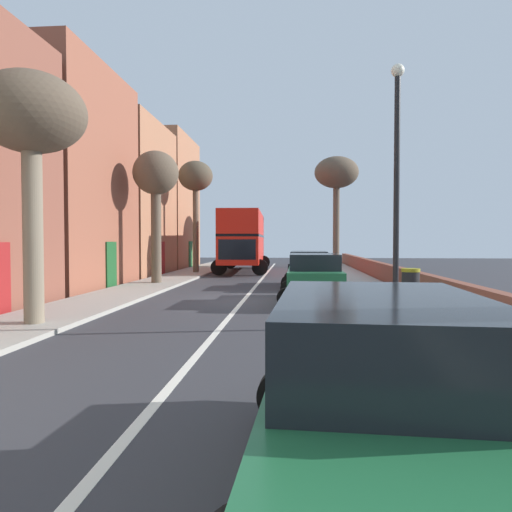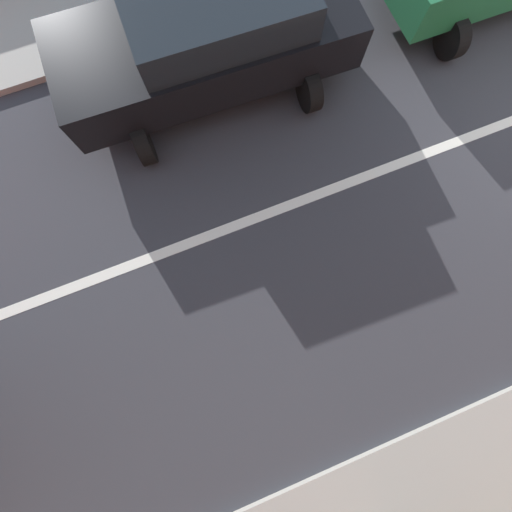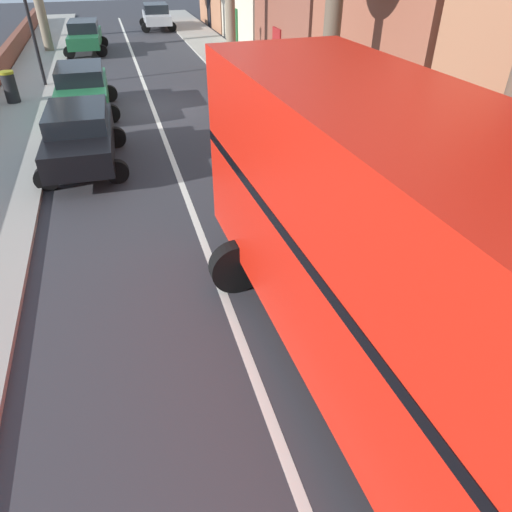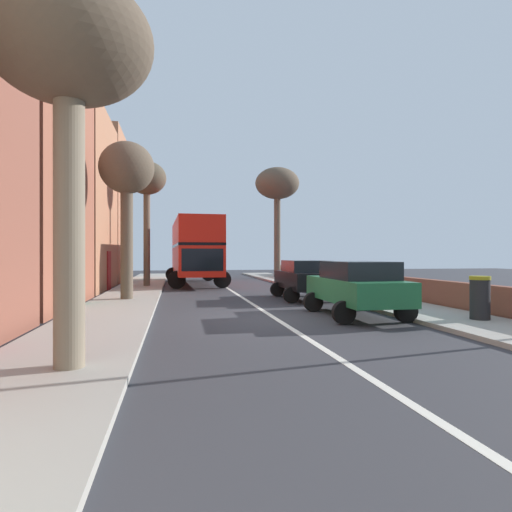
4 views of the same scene
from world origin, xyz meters
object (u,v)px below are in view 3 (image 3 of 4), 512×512
at_px(parked_car_black_right_0, 80,134).
at_px(parked_car_green_right_2, 82,87).
at_px(double_decker_bus, 434,285).
at_px(parked_car_green_right_3, 85,35).
at_px(litter_bin_right, 10,87).
at_px(parked_car_silver_left_1, 156,15).

bearing_deg(parked_car_black_right_0, parked_car_green_right_2, -89.99).
relative_size(double_decker_bus, parked_car_green_right_2, 2.36).
xyz_separation_m(parked_car_black_right_0, parked_car_green_right_3, (-0.00, -17.44, 0.01)).
xyz_separation_m(parked_car_green_right_2, litter_bin_right, (2.80, -1.87, -0.24)).
bearing_deg(parked_car_silver_left_1, parked_car_green_right_3, 56.83).
distance_m(double_decker_bus, litter_bin_right, 19.02).
relative_size(parked_car_green_right_2, litter_bin_right, 3.75).
distance_m(parked_car_black_right_0, parked_car_silver_left_1, 25.58).
bearing_deg(parked_car_green_right_3, parked_car_silver_left_1, -123.17).
xyz_separation_m(double_decker_bus, parked_car_silver_left_1, (-0.80, -35.50, -1.40)).
bearing_deg(parked_car_green_right_3, parked_car_black_right_0, 90.00).
relative_size(parked_car_silver_left_1, parked_car_green_right_3, 0.98).
height_order(parked_car_silver_left_1, litter_bin_right, parked_car_silver_left_1).
distance_m(double_decker_bus, parked_car_green_right_2, 16.35).
distance_m(parked_car_black_right_0, parked_car_green_right_2, 5.32).
bearing_deg(parked_car_black_right_0, parked_car_silver_left_1, -101.27).
distance_m(parked_car_silver_left_1, parked_car_green_right_2, 20.39).
relative_size(parked_car_black_right_0, parked_car_green_right_3, 0.96).
distance_m(parked_car_black_right_0, litter_bin_right, 7.72).
xyz_separation_m(parked_car_green_right_2, parked_car_green_right_3, (-0.00, -12.12, 0.00)).
xyz_separation_m(parked_car_silver_left_1, parked_car_green_right_3, (5.00, 7.65, 0.01)).
height_order(double_decker_bus, parked_car_green_right_2, double_decker_bus).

